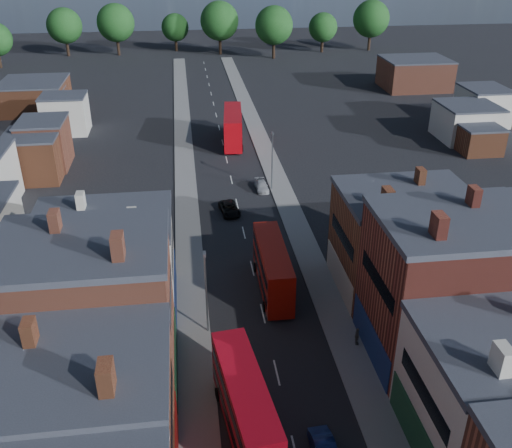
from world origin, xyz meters
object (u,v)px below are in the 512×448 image
object	(u,v)px
bus_0	(245,405)
bus_2	(233,127)
car_2	(230,209)
car_3	(262,186)
ped_3	(357,336)
bus_1	(273,267)

from	to	relation	value
bus_0	bus_2	bearing A→B (deg)	78.29
bus_0	car_2	bearing A→B (deg)	79.66
bus_2	car_3	xyz separation A→B (m)	(2.06, -19.50, -2.32)
bus_0	car_3	bearing A→B (deg)	73.39
bus_2	ped_3	size ratio (longest dim) A/B	7.65
bus_1	car_2	xyz separation A→B (m)	(-2.70, 17.48, -1.93)
car_2	bus_1	bearing A→B (deg)	-88.95
bus_0	car_2	xyz separation A→B (m)	(1.99, 35.11, -1.97)
car_3	ped_3	xyz separation A→B (m)	(3.54, -33.47, 0.38)
bus_0	bus_2	size ratio (longest dim) A/B	0.91
car_2	ped_3	world-z (taller)	ped_3
car_3	ped_3	bearing A→B (deg)	-85.99
car_2	car_3	xyz separation A→B (m)	(5.00, 6.62, -0.08)
bus_0	ped_3	distance (m)	13.48
bus_0	bus_1	bearing A→B (deg)	68.01
bus_0	ped_3	bearing A→B (deg)	30.99
car_2	car_3	size ratio (longest dim) A/B	1.18
bus_0	car_2	world-z (taller)	bus_0
bus_1	ped_3	size ratio (longest dim) A/B	6.70
bus_1	ped_3	bearing A→B (deg)	-57.74
bus_2	bus_1	bearing A→B (deg)	-85.12
bus_0	bus_1	world-z (taller)	bus_0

